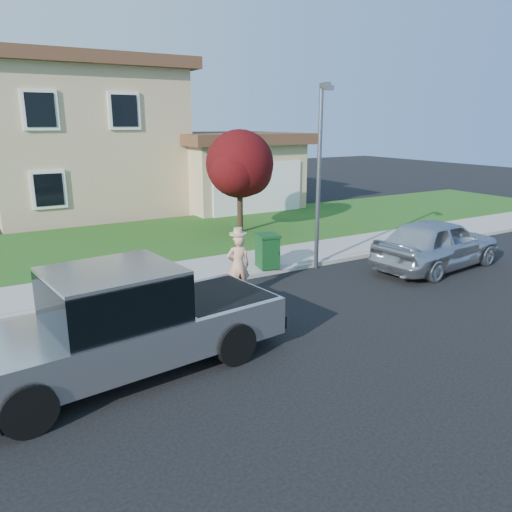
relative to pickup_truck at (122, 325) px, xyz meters
The scene contains 11 objects.
ground 3.36m from the pickup_truck, 11.23° to the left, with size 80.00×80.00×0.00m, color black.
curb 5.54m from the pickup_truck, 40.17° to the left, with size 40.00×0.20×0.12m, color gray.
sidewalk 6.29m from the pickup_truck, 47.91° to the left, with size 40.00×2.00×0.15m, color gray.
lawn 10.08m from the pickup_truck, 65.38° to the left, with size 40.00×7.00×0.10m, color #1E4C15.
house 17.75m from the pickup_truck, 75.19° to the left, with size 14.00×11.30×6.85m.
pickup_truck is the anchor object (origin of this frame).
woman 4.27m from the pickup_truck, 33.94° to the left, with size 0.65×0.51×1.72m.
sedan 9.81m from the pickup_truck, ahead, with size 1.78×4.43×1.51m, color silver.
ornamental_tree 11.16m from the pickup_truck, 50.37° to the left, with size 2.78×2.51×3.82m.
trash_bin 6.43m from the pickup_truck, 35.51° to the left, with size 0.71×0.78×0.96m.
street_lamp 7.76m from the pickup_truck, 26.46° to the left, with size 0.38×0.67×5.17m.
Camera 1 is at (-5.25, -8.47, 4.16)m, focal length 35.00 mm.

